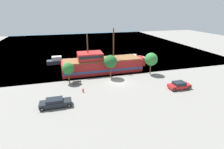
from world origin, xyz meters
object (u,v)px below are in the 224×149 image
Objects in this scene: pirate_ship at (101,64)px; moored_boat_dockside at (58,61)px; moored_boat_outer at (132,59)px; parked_car_curb_front at (55,103)px; parked_car_curb_mid at (179,85)px; fire_hydrant at (83,90)px; bench_promenade_east at (77,82)px.

pirate_ship reaches higher than moored_boat_dockside.
parked_car_curb_front is at bearing -135.61° from moored_boat_outer.
fire_hydrant is at bearing 169.16° from parked_car_curb_mid.
pirate_ship is 3.16× the size of moored_boat_dockside.
parked_car_curb_mid is 18.61m from fire_hydrant.
pirate_ship reaches higher than fire_hydrant.
bench_promenade_east is (-17.54, -13.18, -0.26)m from moored_boat_outer.
parked_car_curb_mid reaches higher than bench_promenade_east.
fire_hydrant is 0.45× the size of bench_promenade_east.
moored_boat_outer is 30.21m from parked_car_curb_front.
moored_boat_outer is 10.39× the size of fire_hydrant.
parked_car_curb_mid is at bearing -85.75° from moored_boat_outer.
parked_car_curb_front is at bearing -116.98° from bench_promenade_east.
moored_boat_dockside is 0.82× the size of moored_boat_outer.
pirate_ship reaches higher than parked_car_curb_mid.
moored_boat_dockside is at bearing 133.87° from parked_car_curb_mid.
pirate_ship reaches higher than bench_promenade_east.
parked_car_curb_front is (-10.64, -14.26, -1.20)m from pirate_ship.
parked_car_curb_mid is at bearing -10.84° from fire_hydrant.
moored_boat_dockside is at bearing 102.58° from fire_hydrant.
pirate_ship is 4.17× the size of parked_car_curb_front.
parked_car_curb_front is 2.89× the size of bench_promenade_east.
pirate_ship reaches higher than parked_car_curb_front.
parked_car_curb_front and parked_car_curb_mid have the same top height.
parked_car_curb_front is (-0.33, -24.24, -0.07)m from moored_boat_dockside.
parked_car_curb_front reaches higher than fire_hydrant.
bench_promenade_east is at bearing 158.74° from parked_car_curb_mid.
bench_promenade_east is at bearing -136.25° from pirate_ship.
fire_hydrant is (4.84, 4.03, -0.31)m from parked_car_curb_front.
parked_car_curb_front is at bearing -90.78° from moored_boat_dockside.
parked_car_curb_mid is at bearing -46.13° from moored_boat_dockside.
bench_promenade_east is at bearing 101.41° from fire_hydrant.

